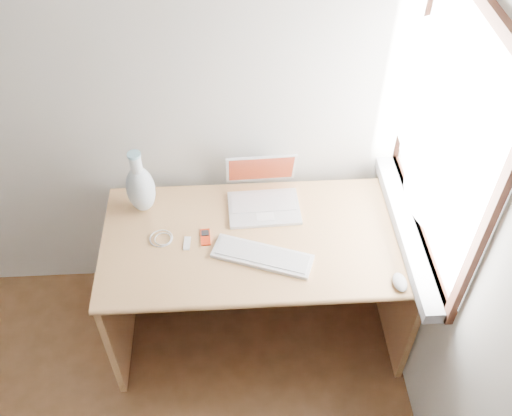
{
  "coord_description": "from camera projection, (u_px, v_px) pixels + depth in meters",
  "views": [
    {
      "loc": [
        0.92,
        -0.37,
        2.67
      ],
      "look_at": [
        1.02,
        1.35,
        0.9
      ],
      "focal_mm": 40.0,
      "sensor_mm": 36.0,
      "label": 1
    }
  ],
  "objects": [
    {
      "name": "window",
      "position": [
        438.0,
        142.0,
        2.19
      ],
      "size": [
        0.11,
        0.99,
        1.1
      ],
      "color": "white",
      "rests_on": "right_wall"
    },
    {
      "name": "external_keyboard",
      "position": [
        262.0,
        256.0,
        2.47
      ],
      "size": [
        0.45,
        0.27,
        0.02
      ],
      "rotation": [
        0.0,
        0.0,
        -0.35
      ],
      "color": "white",
      "rests_on": "desk"
    },
    {
      "name": "laptop",
      "position": [
        264.0,
        195.0,
        2.67
      ],
      "size": [
        0.34,
        0.28,
        0.23
      ],
      "rotation": [
        0.0,
        0.0,
        0.03
      ],
      "color": "silver",
      "rests_on": "desk"
    },
    {
      "name": "desk",
      "position": [
        258.0,
        253.0,
        2.77
      ],
      "size": [
        1.41,
        0.7,
        0.74
      ],
      "color": "tan",
      "rests_on": "floor"
    },
    {
      "name": "remote",
      "position": [
        187.0,
        243.0,
        2.53
      ],
      "size": [
        0.03,
        0.08,
        0.01
      ],
      "primitive_type": "cube",
      "rotation": [
        0.0,
        0.0,
        -0.06
      ],
      "color": "white",
      "rests_on": "desk"
    },
    {
      "name": "cable_coil",
      "position": [
        161.0,
        238.0,
        2.55
      ],
      "size": [
        0.12,
        0.12,
        0.01
      ],
      "primitive_type": "torus",
      "rotation": [
        0.0,
        0.0,
        -0.14
      ],
      "color": "white",
      "rests_on": "desk"
    },
    {
      "name": "back_wall",
      "position": [
        11.0,
        85.0,
        2.42
      ],
      "size": [
        3.5,
        0.04,
        2.6
      ],
      "primitive_type": "cube",
      "color": "silver",
      "rests_on": "floor"
    },
    {
      "name": "ipod",
      "position": [
        205.0,
        237.0,
        2.55
      ],
      "size": [
        0.05,
        0.1,
        0.01
      ],
      "rotation": [
        0.0,
        0.0,
        0.05
      ],
      "color": "#AD250C",
      "rests_on": "desk"
    },
    {
      "name": "vase",
      "position": [
        140.0,
        187.0,
        2.59
      ],
      "size": [
        0.13,
        0.13,
        0.34
      ],
      "color": "silver",
      "rests_on": "desk"
    },
    {
      "name": "mouse",
      "position": [
        400.0,
        282.0,
        2.36
      ],
      "size": [
        0.06,
        0.1,
        0.03
      ],
      "primitive_type": "ellipsoid",
      "rotation": [
        0.0,
        0.0,
        0.04
      ],
      "color": "silver",
      "rests_on": "desk"
    }
  ]
}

